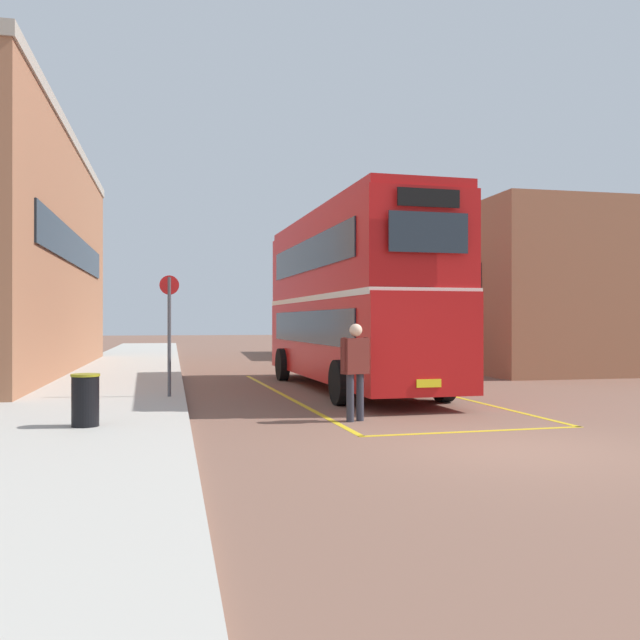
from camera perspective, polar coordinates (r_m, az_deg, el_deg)
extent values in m
plane|color=brown|center=(24.17, -0.70, -4.49)|extent=(135.60, 135.60, 0.00)
cube|color=#B2ADA3|center=(26.13, -15.93, -4.00)|extent=(4.00, 57.60, 0.14)
cube|color=#19232D|center=(25.57, -19.56, 5.47)|extent=(0.06, 14.75, 1.10)
cube|color=#9E6647|center=(31.76, 14.57, 1.96)|extent=(7.98, 17.64, 5.98)
cube|color=#19232D|center=(30.18, 7.73, 2.64)|extent=(0.06, 13.40, 1.10)
cylinder|color=black|center=(21.47, -3.14, -3.70)|extent=(0.32, 1.01, 1.00)
cylinder|color=black|center=(22.09, 3.17, -3.60)|extent=(0.32, 1.01, 1.00)
cylinder|color=black|center=(15.18, 1.68, -5.21)|extent=(0.32, 1.01, 1.00)
cylinder|color=black|center=(16.04, 10.22, -4.93)|extent=(0.32, 1.01, 1.00)
cube|color=#B71414|center=(18.59, 2.56, -1.49)|extent=(2.79, 10.55, 2.10)
cube|color=#B71414|center=(18.65, 2.56, 4.97)|extent=(2.79, 10.35, 2.10)
cube|color=#B71414|center=(18.79, 2.56, 8.47)|extent=(2.69, 10.24, 0.20)
cube|color=silver|center=(18.59, 2.56, 1.75)|extent=(2.82, 10.45, 0.14)
cube|color=#232D38|center=(18.26, -1.08, -0.57)|extent=(0.37, 8.58, 0.84)
cube|color=#232D38|center=(18.35, -1.08, 5.37)|extent=(0.37, 8.58, 0.84)
cube|color=#232D38|center=(18.97, 6.07, -0.55)|extent=(0.37, 8.58, 0.84)
cube|color=#232D38|center=(19.05, 6.07, 5.17)|extent=(0.37, 8.58, 0.84)
cube|color=#232D38|center=(13.75, 9.02, 7.21)|extent=(1.67, 0.11, 0.80)
cube|color=black|center=(13.86, 9.02, 10.00)|extent=(1.31, 0.09, 0.36)
cube|color=#232D38|center=(23.66, -1.16, -0.22)|extent=(1.91, 0.11, 1.00)
cube|color=yellow|center=(13.70, 9.02, -5.22)|extent=(0.52, 0.05, 0.16)
cylinder|color=black|center=(39.78, -2.37, -2.10)|extent=(0.30, 0.93, 0.92)
cylinder|color=black|center=(40.18, 1.13, -2.08)|extent=(0.30, 0.93, 0.92)
cylinder|color=black|center=(33.89, -1.06, -2.45)|extent=(0.30, 0.93, 0.92)
cylinder|color=black|center=(34.35, 3.01, -2.42)|extent=(0.30, 0.93, 0.92)
cube|color=silver|center=(37.00, 0.12, -0.48)|extent=(2.80, 10.02, 2.60)
cube|color=silver|center=(37.01, 0.12, 1.62)|extent=(2.64, 9.62, 0.12)
cube|color=#232D38|center=(36.81, -1.74, 0.06)|extent=(0.36, 7.94, 0.96)
cube|color=#232D38|center=(37.23, 1.97, 0.06)|extent=(0.36, 7.94, 0.96)
cube|color=#232D38|center=(41.92, -1.05, -0.03)|extent=(1.91, 0.12, 1.10)
cylinder|color=#2D2D38|center=(12.84, 3.34, -6.41)|extent=(0.14, 0.14, 0.88)
cylinder|color=#2D2D38|center=(12.70, 2.52, -6.48)|extent=(0.14, 0.14, 0.88)
cube|color=#591E19|center=(12.71, 2.93, -3.00)|extent=(0.56, 0.40, 0.66)
cylinder|color=#591E19|center=(12.87, 3.83, -2.82)|extent=(0.09, 0.09, 0.63)
cylinder|color=#591E19|center=(12.55, 2.01, -2.89)|extent=(0.09, 0.09, 0.63)
sphere|color=beige|center=(12.68, 2.99, -0.85)|extent=(0.24, 0.24, 0.24)
cylinder|color=black|center=(11.87, -18.90, -6.40)|extent=(0.44, 0.44, 0.81)
cylinder|color=olive|center=(11.83, -18.90, -4.35)|extent=(0.46, 0.46, 0.04)
cylinder|color=#4C4C51|center=(15.99, -12.40, -1.37)|extent=(0.08, 0.08, 2.71)
cylinder|color=red|center=(16.00, -12.40, 2.85)|extent=(0.44, 0.06, 0.44)
cube|color=gold|center=(17.16, -2.96, -6.28)|extent=(0.61, 12.46, 0.01)
cube|color=gold|center=(18.37, 9.39, -5.87)|extent=(0.61, 12.46, 0.01)
cube|color=gold|center=(11.94, 12.76, -9.00)|extent=(4.11, 0.28, 0.01)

